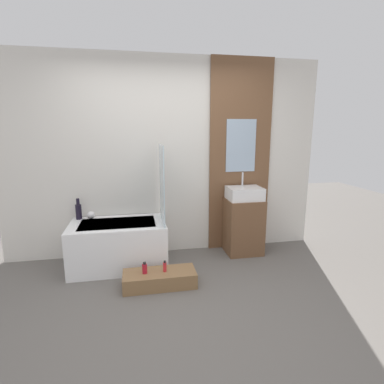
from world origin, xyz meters
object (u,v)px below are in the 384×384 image
object	(u,v)px
bathtub	(119,244)
wooden_step_bench	(160,279)
bottle_soap_primary	(145,268)
vase_round_light	(91,215)
bottle_soap_secondary	(165,267)
vase_tall_dark	(79,211)
sink	(245,193)

from	to	relation	value
bathtub	wooden_step_bench	bearing A→B (deg)	-52.63
bathtub	bottle_soap_primary	xyz separation A→B (m)	(0.29, -0.59, -0.06)
bottle_soap_primary	vase_round_light	bearing A→B (deg)	127.30
bathtub	bottle_soap_secondary	bearing A→B (deg)	-49.19
bottle_soap_primary	bathtub	bearing A→B (deg)	116.43
wooden_step_bench	vase_round_light	distance (m)	1.26
bathtub	bottle_soap_secondary	distance (m)	0.78
vase_round_light	bottle_soap_primary	bearing A→B (deg)	-52.70
vase_tall_dark	bottle_soap_secondary	xyz separation A→B (m)	(1.00, -0.84, -0.45)
vase_tall_dark	bottle_soap_secondary	bearing A→B (deg)	-40.21
vase_tall_dark	vase_round_light	world-z (taller)	vase_tall_dark
bottle_soap_secondary	vase_tall_dark	bearing A→B (deg)	139.79
bottle_soap_primary	bottle_soap_secondary	bearing A→B (deg)	0.00
sink	vase_round_light	xyz separation A→B (m)	(-2.00, 0.13, -0.23)
bathtub	vase_round_light	bearing A→B (deg)	144.57
vase_round_light	bottle_soap_secondary	distance (m)	1.25
bathtub	bottle_soap_secondary	xyz separation A→B (m)	(0.51, -0.59, -0.06)
vase_round_light	bottle_soap_primary	world-z (taller)	vase_round_light
vase_tall_dark	bathtub	bearing A→B (deg)	-27.47
wooden_step_bench	sink	distance (m)	1.59
bathtub	wooden_step_bench	world-z (taller)	bathtub
sink	bathtub	bearing A→B (deg)	-176.01
vase_tall_dark	sink	bearing A→B (deg)	-3.67
wooden_step_bench	bottle_soap_secondary	world-z (taller)	bottle_soap_secondary
sink	vase_tall_dark	world-z (taller)	sink
vase_tall_dark	bottle_soap_secondary	distance (m)	1.38
vase_round_light	bottle_soap_primary	size ratio (longest dim) A/B	0.76
bottle_soap_secondary	bottle_soap_primary	bearing A→B (deg)	180.00
sink	vase_tall_dark	size ratio (longest dim) A/B	1.69
vase_round_light	bottle_soap_secondary	bearing A→B (deg)	-44.39
sink	vase_round_light	world-z (taller)	sink
bathtub	vase_tall_dark	world-z (taller)	vase_tall_dark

